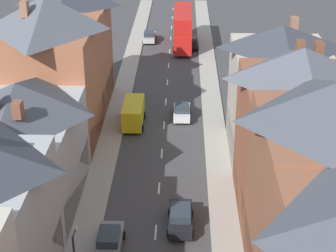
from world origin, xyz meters
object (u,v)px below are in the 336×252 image
object	(u,v)px
car_parked_left_b	(109,241)
car_parked_right_a	(192,42)
delivery_van	(133,113)
car_parked_left_a	(149,36)
car_far_grey	(180,218)
double_decker_bus_lead	(183,28)
car_mid_white	(182,111)

from	to	relation	value
car_parked_left_b	car_parked_right_a	bearing A→B (deg)	82.28
car_parked_right_a	delivery_van	size ratio (longest dim) A/B	0.75
car_parked_left_a	car_far_grey	bearing A→B (deg)	-83.87
double_decker_bus_lead	car_parked_left_b	world-z (taller)	double_decker_bus_lead
car_parked_right_a	car_far_grey	distance (m)	42.89
double_decker_bus_lead	car_far_grey	distance (m)	43.38
car_parked_right_a	car_mid_white	xyz separation A→B (m)	(-1.30, -23.87, -0.05)
car_far_grey	car_parked_left_a	bearing A→B (deg)	96.13
double_decker_bus_lead	delivery_van	distance (m)	26.47
car_parked_left_a	double_decker_bus_lead	bearing A→B (deg)	-25.06
car_mid_white	double_decker_bus_lead	bearing A→B (deg)	90.02
car_parked_left_a	car_mid_white	world-z (taller)	car_mid_white
car_parked_left_a	car_parked_right_a	xyz separation A→B (m)	(6.20, -2.75, 0.05)
car_parked_right_a	car_far_grey	bearing A→B (deg)	-91.74
car_parked_left_a	car_far_grey	xyz separation A→B (m)	(4.90, -45.63, 0.05)
car_parked_right_a	car_far_grey	world-z (taller)	car_parked_right_a
car_parked_left_a	delivery_van	size ratio (longest dim) A/B	0.79
double_decker_bus_lead	car_far_grey	world-z (taller)	double_decker_bus_lead
car_parked_right_a	delivery_van	bearing A→B (deg)	-103.66
double_decker_bus_lead	car_parked_left_a	bearing A→B (deg)	154.94
car_parked_right_a	car_far_grey	size ratio (longest dim) A/B	0.94
car_parked_left_b	delivery_van	bearing A→B (deg)	90.00
double_decker_bus_lead	delivery_van	xyz separation A→B (m)	(-4.89, -25.97, -1.48)
car_parked_right_a	delivery_van	xyz separation A→B (m)	(-6.20, -25.50, 0.49)
double_decker_bus_lead	car_mid_white	size ratio (longest dim) A/B	2.82
car_mid_white	car_far_grey	world-z (taller)	car_far_grey
car_parked_right_a	car_mid_white	bearing A→B (deg)	-93.12
car_parked_left_a	car_parked_left_b	world-z (taller)	car_parked_left_b
car_parked_left_a	car_mid_white	xyz separation A→B (m)	(4.90, -26.62, -0.00)
double_decker_bus_lead	car_mid_white	distance (m)	24.42
car_parked_left_b	car_far_grey	world-z (taller)	car_far_grey
double_decker_bus_lead	car_far_grey	bearing A→B (deg)	-89.99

